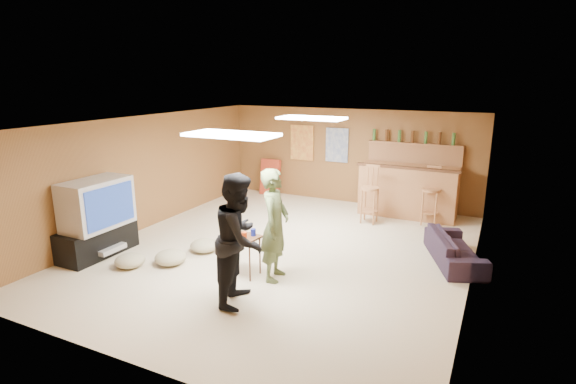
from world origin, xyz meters
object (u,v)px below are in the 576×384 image
at_px(tv_body, 97,204).
at_px(bar_counter, 408,191).
at_px(person_olive, 275,225).
at_px(person_black, 240,239).
at_px(tray_table, 243,256).
at_px(sofa, 455,248).

relative_size(tv_body, bar_counter, 0.55).
relative_size(person_olive, person_black, 0.95).
relative_size(bar_counter, tray_table, 3.22).
distance_m(tv_body, sofa, 5.85).
xyz_separation_m(person_black, tray_table, (-0.38, 0.69, -0.56)).
height_order(bar_counter, sofa, bar_counter).
relative_size(person_olive, sofa, 1.05).
distance_m(bar_counter, tray_table, 4.38).
xyz_separation_m(tv_body, tray_table, (2.55, 0.38, -0.59)).
bearing_deg(person_olive, tray_table, 93.75).
distance_m(person_black, sofa, 3.60).
height_order(person_black, sofa, person_black).
bearing_deg(tv_body, tray_table, 8.41).
bearing_deg(person_olive, person_black, 163.80).
bearing_deg(bar_counter, person_olive, -105.87).
distance_m(person_olive, sofa, 2.99).
bearing_deg(tv_body, sofa, 23.05).
relative_size(tv_body, sofa, 0.69).
distance_m(tv_body, person_black, 2.95).
bearing_deg(bar_counter, sofa, -61.09).
xyz_separation_m(tv_body, person_olive, (3.02, 0.49, -0.07)).
distance_m(sofa, tray_table, 3.39).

